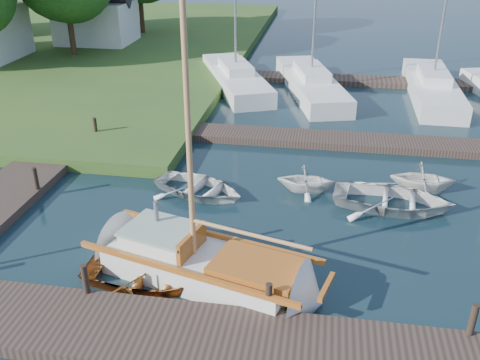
% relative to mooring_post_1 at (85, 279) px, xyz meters
% --- Properties ---
extents(ground, '(160.00, 160.00, 0.00)m').
position_rel_mooring_post_1_xyz_m(ground, '(3.00, 5.00, -0.70)').
color(ground, black).
rests_on(ground, ground).
extents(near_dock, '(18.00, 2.20, 0.30)m').
position_rel_mooring_post_1_xyz_m(near_dock, '(3.00, -1.00, -0.55)').
color(near_dock, '#2D231D').
rests_on(near_dock, ground).
extents(left_dock, '(2.20, 18.00, 0.30)m').
position_rel_mooring_post_1_xyz_m(left_dock, '(-5.00, 7.00, -0.55)').
color(left_dock, '#2D231D').
rests_on(left_dock, ground).
extents(far_dock, '(14.00, 1.60, 0.30)m').
position_rel_mooring_post_1_xyz_m(far_dock, '(5.00, 11.50, -0.55)').
color(far_dock, '#2D231D').
rests_on(far_dock, ground).
extents(pontoon, '(30.00, 1.60, 0.30)m').
position_rel_mooring_post_1_xyz_m(pontoon, '(13.00, 21.00, -0.55)').
color(pontoon, '#2D231D').
rests_on(pontoon, ground).
extents(mooring_post_1, '(0.16, 0.16, 0.80)m').
position_rel_mooring_post_1_xyz_m(mooring_post_1, '(0.00, 0.00, 0.00)').
color(mooring_post_1, black).
rests_on(mooring_post_1, near_dock).
extents(mooring_post_2, '(0.16, 0.16, 0.80)m').
position_rel_mooring_post_1_xyz_m(mooring_post_2, '(4.50, 0.00, 0.00)').
color(mooring_post_2, black).
rests_on(mooring_post_2, near_dock).
extents(mooring_post_3, '(0.16, 0.16, 0.80)m').
position_rel_mooring_post_1_xyz_m(mooring_post_3, '(9.00, 0.00, 0.00)').
color(mooring_post_3, black).
rests_on(mooring_post_3, near_dock).
extents(mooring_post_4, '(0.16, 0.16, 0.80)m').
position_rel_mooring_post_1_xyz_m(mooring_post_4, '(-4.00, 5.00, 0.00)').
color(mooring_post_4, black).
rests_on(mooring_post_4, left_dock).
extents(mooring_post_5, '(0.16, 0.16, 0.80)m').
position_rel_mooring_post_1_xyz_m(mooring_post_5, '(-4.00, 10.00, 0.00)').
color(mooring_post_5, black).
rests_on(mooring_post_5, left_dock).
extents(sailboat, '(7.41, 3.79, 9.83)m').
position_rel_mooring_post_1_xyz_m(sailboat, '(2.69, 1.45, -0.36)').
color(sailboat, silver).
rests_on(sailboat, ground).
extents(dinghy, '(3.58, 2.58, 0.73)m').
position_rel_mooring_post_1_xyz_m(dinghy, '(1.28, 1.00, -0.33)').
color(dinghy, brown).
rests_on(dinghy, ground).
extents(tender_a, '(3.88, 3.33, 0.68)m').
position_rel_mooring_post_1_xyz_m(tender_a, '(1.38, 6.10, -0.36)').
color(tender_a, silver).
rests_on(tender_a, ground).
extents(tender_b, '(2.02, 1.75, 1.05)m').
position_rel_mooring_post_1_xyz_m(tender_b, '(5.02, 6.92, -0.17)').
color(tender_b, silver).
rests_on(tender_b, ground).
extents(tender_c, '(4.16, 3.20, 0.80)m').
position_rel_mooring_post_1_xyz_m(tender_c, '(7.89, 6.19, -0.30)').
color(tender_c, silver).
rests_on(tender_c, ground).
extents(tender_d, '(2.27, 1.98, 1.16)m').
position_rel_mooring_post_1_xyz_m(tender_d, '(9.01, 7.60, -0.12)').
color(tender_d, silver).
rests_on(tender_d, ground).
extents(marina_boat_0, '(5.45, 8.97, 11.31)m').
position_rel_mooring_post_1_xyz_m(marina_boat_0, '(0.42, 19.14, -0.13)').
color(marina_boat_0, silver).
rests_on(marina_boat_0, ground).
extents(marina_boat_1, '(4.64, 9.58, 10.05)m').
position_rel_mooring_post_1_xyz_m(marina_boat_1, '(4.63, 18.79, -0.14)').
color(marina_boat_1, silver).
rests_on(marina_boat_1, ground).
extents(marina_boat_3, '(2.36, 9.39, 12.27)m').
position_rel_mooring_post_1_xyz_m(marina_boat_3, '(11.04, 19.14, -0.13)').
color(marina_boat_3, silver).
rests_on(marina_boat_3, ground).
extents(house_c, '(5.25, 4.00, 5.28)m').
position_rel_mooring_post_1_xyz_m(house_c, '(-11.00, 27.00, 1.88)').
color(house_c, silver).
rests_on(house_c, shore).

